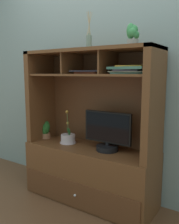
{
  "coord_description": "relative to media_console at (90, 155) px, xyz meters",
  "views": [
    {
      "loc": [
        1.25,
        -1.91,
        1.26
      ],
      "look_at": [
        0.0,
        0.0,
        0.89
      ],
      "focal_mm": 38.77,
      "sensor_mm": 36.0,
      "label": 1
    }
  ],
  "objects": [
    {
      "name": "back_wall",
      "position": [
        0.0,
        0.25,
        0.94
      ],
      "size": [
        6.0,
        0.02,
        2.8
      ],
      "primitive_type": "cube",
      "color": "#859999",
      "rests_on": "ground"
    },
    {
      "name": "media_console",
      "position": [
        0.0,
        0.0,
        0.0
      ],
      "size": [
        1.32,
        0.49,
        1.47
      ],
      "color": "brown",
      "rests_on": "ground"
    },
    {
      "name": "potted_succulent",
      "position": [
        0.42,
        -0.01,
        1.11
      ],
      "size": [
        0.11,
        0.11,
        0.19
      ],
      "color": "gray",
      "rests_on": "media_console"
    },
    {
      "name": "floor_plane",
      "position": [
        0.0,
        -0.01,
        -0.47
      ],
      "size": [
        6.0,
        6.0,
        0.02
      ],
      "primitive_type": "cube",
      "color": "brown",
      "rests_on": "ground"
    },
    {
      "name": "tv_monitor",
      "position": [
        0.2,
        -0.0,
        0.24
      ],
      "size": [
        0.47,
        0.21,
        0.37
      ],
      "color": "black",
      "rests_on": "media_console"
    },
    {
      "name": "magazine_stack_left",
      "position": [
        0.42,
        -0.02,
        0.83
      ],
      "size": [
        0.34,
        0.31,
        0.07
      ],
      "color": "#477768",
      "rests_on": "media_console"
    },
    {
      "name": "potted_fern",
      "position": [
        -0.59,
        0.01,
        0.17
      ],
      "size": [
        0.11,
        0.11,
        0.19
      ],
      "color": "#A96F4D",
      "rests_on": "media_console"
    },
    {
      "name": "diffuser_bottle",
      "position": [
        0.0,
        -0.02,
        1.08
      ],
      "size": [
        0.05,
        0.05,
        0.33
      ],
      "color": "gray",
      "rests_on": "media_console"
    },
    {
      "name": "potted_orchid",
      "position": [
        -0.27,
        -0.01,
        0.13
      ],
      "size": [
        0.17,
        0.17,
        0.34
      ],
      "color": "silver",
      "rests_on": "media_console"
    },
    {
      "name": "magazine_stack_centre",
      "position": [
        -0.01,
        0.0,
        0.81
      ],
      "size": [
        0.32,
        0.24,
        0.03
      ],
      "color": "#9B3E25",
      "rests_on": "media_console"
    }
  ]
}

